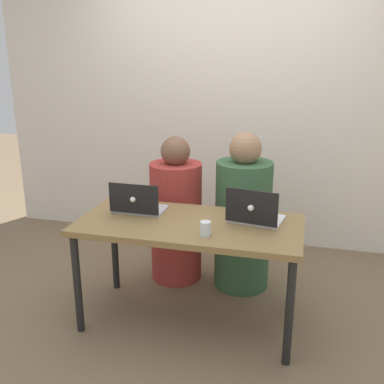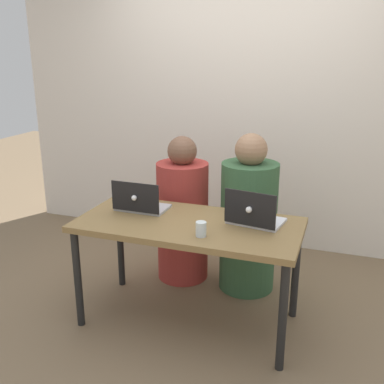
{
  "view_description": "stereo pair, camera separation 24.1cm",
  "coord_description": "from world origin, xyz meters",
  "px_view_note": "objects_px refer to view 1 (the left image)",
  "views": [
    {
      "loc": [
        0.68,
        -2.58,
        1.76
      ],
      "look_at": [
        0.0,
        0.07,
        0.9
      ],
      "focal_mm": 42.0,
      "sensor_mm": 36.0,
      "label": 1
    },
    {
      "loc": [
        0.92,
        -2.51,
        1.76
      ],
      "look_at": [
        0.0,
        0.07,
        0.9
      ],
      "focal_mm": 42.0,
      "sensor_mm": 36.0,
      "label": 2
    }
  ],
  "objects_px": {
    "laptop_back_left": "(138,205)",
    "person_on_right": "(243,220)",
    "water_glass_right": "(205,230)",
    "laptop_back_right": "(255,215)",
    "person_on_left": "(176,217)"
  },
  "relations": [
    {
      "from": "laptop_back_left",
      "to": "person_on_right",
      "type": "bearing_deg",
      "value": -141.78
    },
    {
      "from": "person_on_right",
      "to": "laptop_back_left",
      "type": "height_order",
      "value": "person_on_right"
    },
    {
      "from": "water_glass_right",
      "to": "person_on_right",
      "type": "bearing_deg",
      "value": 81.67
    },
    {
      "from": "person_on_right",
      "to": "laptop_back_right",
      "type": "relative_size",
      "value": 3.28
    },
    {
      "from": "person_on_left",
      "to": "laptop_back_right",
      "type": "height_order",
      "value": "person_on_left"
    },
    {
      "from": "person_on_left",
      "to": "laptop_back_left",
      "type": "bearing_deg",
      "value": 90.46
    },
    {
      "from": "person_on_right",
      "to": "laptop_back_left",
      "type": "distance_m",
      "value": 0.85
    },
    {
      "from": "laptop_back_right",
      "to": "person_on_right",
      "type": "bearing_deg",
      "value": -64.82
    },
    {
      "from": "person_on_right",
      "to": "laptop_back_left",
      "type": "bearing_deg",
      "value": 36.99
    },
    {
      "from": "person_on_left",
      "to": "person_on_right",
      "type": "bearing_deg",
      "value": -166.09
    },
    {
      "from": "laptop_back_right",
      "to": "laptop_back_left",
      "type": "bearing_deg",
      "value": 9.91
    },
    {
      "from": "water_glass_right",
      "to": "person_on_left",
      "type": "bearing_deg",
      "value": 117.8
    },
    {
      "from": "person_on_left",
      "to": "laptop_back_left",
      "type": "xyz_separation_m",
      "value": [
        -0.12,
        -0.5,
        0.25
      ]
    },
    {
      "from": "person_on_left",
      "to": "laptop_back_right",
      "type": "xyz_separation_m",
      "value": [
        0.67,
        -0.49,
        0.26
      ]
    },
    {
      "from": "laptop_back_left",
      "to": "water_glass_right",
      "type": "relative_size",
      "value": 3.87
    }
  ]
}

